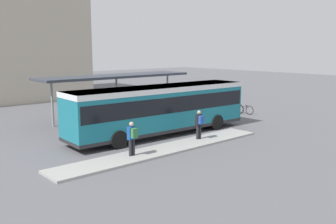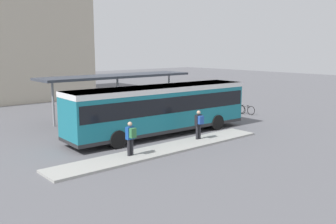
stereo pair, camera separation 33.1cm
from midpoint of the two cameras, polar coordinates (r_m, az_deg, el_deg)
ground_plane at (r=23.41m, az=-0.73°, el=-3.48°), size 120.00×120.00×0.00m
curb_island at (r=19.87m, az=0.01°, el=-5.70°), size 13.10×1.80×0.12m
city_bus at (r=23.08m, az=-0.72°, el=0.85°), size 12.31×3.02×3.05m
pedestrian_waiting at (r=18.34m, az=-5.19°, el=-3.72°), size 0.43×0.45×1.69m
pedestrian_companion at (r=21.66m, az=5.18°, el=-1.67°), size 0.43×0.45×1.68m
bicycle_black at (r=31.29m, az=12.09°, el=0.36°), size 0.48×1.74×0.75m
bicycle_green at (r=31.53m, az=10.73°, el=0.44°), size 0.48×1.64×0.71m
bicycle_white at (r=32.00m, az=9.72°, el=0.56°), size 0.48×1.51×0.66m
station_shelter at (r=29.10m, az=-7.41°, el=5.34°), size 12.36×2.87×3.31m
potted_planter_near_shelter at (r=25.48m, az=-12.11°, el=-0.89°), size 0.96×0.96×1.44m
potted_planter_far_side at (r=26.16m, az=-8.20°, el=-0.72°), size 0.91×0.91×1.26m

